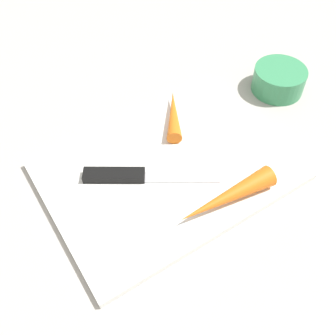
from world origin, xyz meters
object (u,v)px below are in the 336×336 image
cutting_board (168,170)px  carrot_long (227,197)px  small_bowl (279,80)px  carrot_short (174,114)px  knife (123,176)px

cutting_board → carrot_long: size_ratio=2.40×
small_bowl → carrot_short: bearing=-7.0°
cutting_board → small_bowl: (-0.27, -0.06, 0.02)m
knife → carrot_long: carrot_long is taller
carrot_short → carrot_long: (0.03, 0.18, 0.00)m
carrot_short → carrot_long: carrot_long is taller
cutting_board → carrot_short: size_ratio=3.31×
small_bowl → carrot_long: bearing=32.5°
carrot_long → small_bowl: bearing=-144.6°
carrot_long → small_bowl: same height
knife → carrot_short: bearing=58.8°
carrot_short → carrot_long: bearing=-158.0°
cutting_board → knife: (0.07, -0.02, 0.01)m
carrot_short → knife: bearing=147.5°
carrot_short → small_bowl: 0.21m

